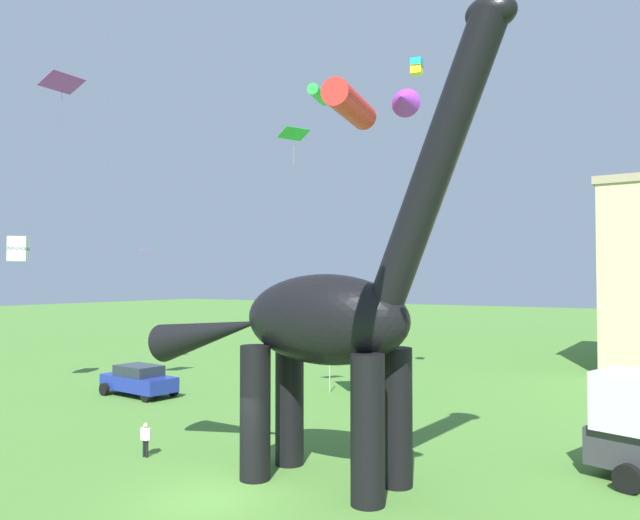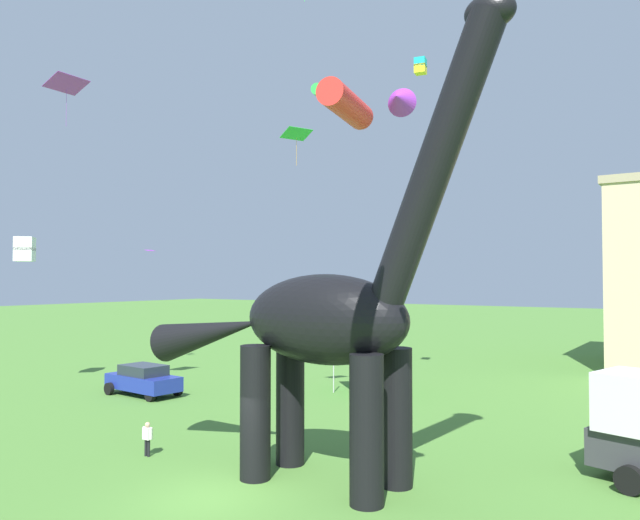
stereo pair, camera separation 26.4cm
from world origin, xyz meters
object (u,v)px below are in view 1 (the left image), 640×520
Objects in this scene: kite_apex at (417,67)px; kite_drifting at (62,83)px; kite_far_left at (362,104)px; person_near_flyer at (146,436)px; kite_trailing at (294,134)px; kite_mid_left at (19,249)px; kite_high_right at (144,250)px; dinosaur_sculpture at (323,319)px; kite_far_right at (323,94)px; parked_sedan_left at (139,380)px; festival_canopy_tent at (365,343)px.

kite_apex is 0.36× the size of kite_drifting.
person_near_flyer is at bearing 162.43° from kite_far_left.
kite_trailing is at bearing 27.24° from kite_drifting.
kite_high_right is at bearing 94.15° from kite_mid_left.
dinosaur_sculpture is 8.45× the size of kite_trailing.
person_near_flyer is 16.71m from kite_drifting.
dinosaur_sculpture is 18.77m from kite_far_right.
kite_high_right is (-14.58, 0.29, -8.18)m from kite_far_right.
kite_apex is at bearing 95.44° from dinosaur_sculpture.
festival_canopy_tent is (9.09, 7.34, 1.74)m from parked_sedan_left.
parked_sedan_left is (-14.94, 5.99, -3.96)m from dinosaur_sculpture.
parked_sedan_left is 5.44× the size of kite_apex.
festival_canopy_tent is 13.72m from kite_far_right.
dinosaur_sculpture is 7.61m from person_near_flyer.
kite_drifting is at bearing 163.05° from kite_far_left.
kite_mid_left is (-15.59, 4.74, 6.89)m from person_near_flyer.
parked_sedan_left is at bearing 151.15° from kite_far_left.
festival_canopy_tent is 14.60m from kite_apex.
dinosaur_sculpture is at bearing -9.46° from kite_mid_left.
kite_mid_left is at bearing -171.05° from kite_trailing.
dinosaur_sculpture is 16.57m from parked_sedan_left.
dinosaur_sculpture is at bearing -17.20° from parked_sedan_left.
kite_high_right is at bearing 178.85° from kite_far_right.
kite_far_left is 20.09m from kite_drifting.
festival_canopy_tent is 4.69× the size of kite_high_right.
kite_far_right is 5.30m from kite_apex.
kite_high_right is at bearing -18.96° from person_near_flyer.
kite_apex reaches higher than person_near_flyer.
person_near_flyer is at bearing -96.69° from kite_trailing.
kite_drifting is at bearing -84.67° from parked_sedan_left.
kite_drifting reaches higher than person_near_flyer.
kite_drifting is at bearing -135.22° from kite_apex.
person_near_flyer is 22.65m from kite_high_right.
kite_high_right reaches higher than parked_sedan_left.
kite_drifting reaches higher than kite_high_right.
parked_sedan_left is 18.04m from kite_far_right.
kite_high_right is at bearing 143.73° from dinosaur_sculpture.
dinosaur_sculpture reaches higher than kite_trailing.
festival_canopy_tent is 1.35× the size of kite_far_right.
kite_apex is (3.03, 0.04, 14.28)m from festival_canopy_tent.
dinosaur_sculpture is 7.38m from kite_far_left.
parked_sedan_left is 1.86× the size of kite_far_right.
dinosaur_sculpture is 4.18× the size of festival_canopy_tent.
dinosaur_sculpture reaches higher than kite_mid_left.
parked_sedan_left is at bearing 90.68° from kite_drifting.
dinosaur_sculpture reaches higher than kite_far_left.
festival_canopy_tent is at bearing 93.06° from kite_trailing.
kite_drifting is at bearing -121.42° from kite_far_right.
parked_sedan_left is 6.45× the size of kite_high_right.
kite_far_right is (-1.68, 13.74, 15.38)m from person_near_flyer.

